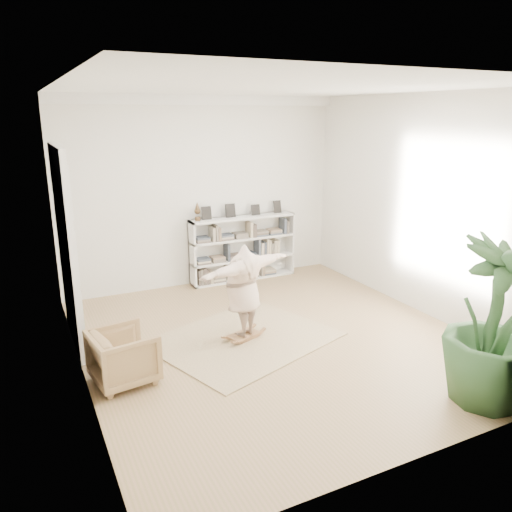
{
  "coord_description": "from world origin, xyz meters",
  "views": [
    {
      "loc": [
        -3.3,
        -6.04,
        3.26
      ],
      "look_at": [
        -0.14,
        0.4,
        1.21
      ],
      "focal_mm": 35.0,
      "sensor_mm": 36.0,
      "label": 1
    }
  ],
  "objects": [
    {
      "name": "bookshelf",
      "position": [
        0.74,
        2.82,
        0.64
      ],
      "size": [
        2.2,
        0.35,
        1.64
      ],
      "color": "silver",
      "rests_on": "floor"
    },
    {
      "name": "rug",
      "position": [
        -0.44,
        0.2,
        0.01
      ],
      "size": [
        3.01,
        2.7,
        0.02
      ],
      "primitive_type": "cube",
      "rotation": [
        0.0,
        0.0,
        0.33
      ],
      "color": "tan",
      "rests_on": "floor"
    },
    {
      "name": "armchair",
      "position": [
        -2.3,
        -0.25,
        0.34
      ],
      "size": [
        0.86,
        0.84,
        0.69
      ],
      "primitive_type": "imported",
      "rotation": [
        0.0,
        0.0,
        1.72
      ],
      "color": "tan",
      "rests_on": "floor"
    },
    {
      "name": "houseplant",
      "position": [
        1.41,
        -2.55,
        0.98
      ],
      "size": [
        1.37,
        1.37,
        1.96
      ],
      "primitive_type": "imported",
      "rotation": [
        0.0,
        0.0,
        0.3
      ],
      "color": "#2A4E27",
      "rests_on": "floor"
    },
    {
      "name": "doors",
      "position": [
        -2.7,
        1.3,
        1.4
      ],
      "size": [
        0.09,
        1.78,
        2.92
      ],
      "color": "white",
      "rests_on": "floor"
    },
    {
      "name": "room_shell",
      "position": [
        0.0,
        2.94,
        3.51
      ],
      "size": [
        6.0,
        6.0,
        6.0
      ],
      "color": "silver",
      "rests_on": "floor"
    },
    {
      "name": "rocker_board",
      "position": [
        -0.44,
        0.2,
        0.07
      ],
      "size": [
        0.54,
        0.42,
        0.1
      ],
      "rotation": [
        0.0,
        0.0,
        0.33
      ],
      "color": "#8D5E38",
      "rests_on": "rug"
    },
    {
      "name": "person",
      "position": [
        -0.44,
        0.2,
        0.81
      ],
      "size": [
        1.76,
        0.99,
        1.39
      ],
      "primitive_type": "imported",
      "rotation": [
        0.0,
        0.0,
        3.47
      ],
      "color": "beige",
      "rests_on": "rocker_board"
    },
    {
      "name": "floor",
      "position": [
        0.0,
        0.0,
        0.0
      ],
      "size": [
        6.0,
        6.0,
        0.0
      ],
      "primitive_type": "plane",
      "color": "olive",
      "rests_on": "ground"
    }
  ]
}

